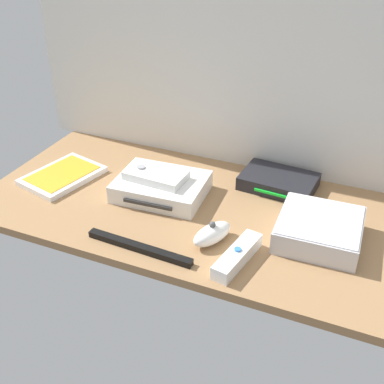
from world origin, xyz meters
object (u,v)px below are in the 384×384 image
at_px(remote_classic_pad, 156,175).
at_px(game_case, 63,176).
at_px(game_console, 161,187).
at_px(mini_computer, 319,229).
at_px(sensor_bar, 139,248).
at_px(remote_nunchuk, 212,234).
at_px(remote_wand, 237,256).
at_px(network_router, 279,181).

bearing_deg(remote_classic_pad, game_case, -171.50).
height_order(game_console, mini_computer, mini_computer).
bearing_deg(mini_computer, remote_classic_pad, 176.13).
height_order(game_case, sensor_bar, game_case).
relative_size(mini_computer, remote_nunchuk, 1.61).
height_order(remote_wand, remote_classic_pad, remote_classic_pad).
relative_size(remote_nunchuk, remote_classic_pad, 0.74).
bearing_deg(sensor_bar, network_router, 63.34).
xyz_separation_m(remote_classic_pad, sensor_bar, (0.06, -0.21, -0.05)).
height_order(game_case, remote_nunchuk, remote_nunchuk).
xyz_separation_m(mini_computer, remote_classic_pad, (-0.40, 0.03, 0.03)).
xyz_separation_m(remote_wand, sensor_bar, (-0.20, -0.04, -0.01)).
relative_size(network_router, remote_classic_pad, 1.27).
relative_size(mini_computer, game_case, 0.81).
xyz_separation_m(mini_computer, remote_wand, (-0.13, -0.14, -0.01)).
height_order(game_console, network_router, game_console).
distance_m(game_console, remote_wand, 0.30).
relative_size(game_case, remote_wand, 1.43).
relative_size(remote_wand, remote_nunchuk, 1.39).
xyz_separation_m(game_case, network_router, (0.52, 0.17, 0.01)).
bearing_deg(network_router, sensor_bar, -115.19).
bearing_deg(remote_classic_pad, sensor_bar, -69.79).
bearing_deg(sensor_bar, remote_wand, 15.05).
distance_m(network_router, remote_classic_pad, 0.31).
distance_m(network_router, remote_nunchuk, 0.28).
xyz_separation_m(game_case, remote_classic_pad, (0.26, 0.03, 0.05)).
relative_size(game_console, sensor_bar, 0.91).
bearing_deg(remote_classic_pad, remote_wand, -29.24).
relative_size(game_case, network_router, 1.15).
relative_size(game_case, sensor_bar, 0.90).
xyz_separation_m(network_router, remote_classic_pad, (-0.26, -0.15, 0.04)).
distance_m(mini_computer, game_case, 0.65).
bearing_deg(remote_classic_pad, network_router, 32.19).
bearing_deg(game_console, game_case, -177.43).
bearing_deg(game_console, network_router, 26.26).
height_order(remote_wand, remote_nunchuk, remote_nunchuk).
distance_m(game_console, sensor_bar, 0.22).
bearing_deg(sensor_bar, game_console, 106.61).
distance_m(remote_classic_pad, sensor_bar, 0.22).
height_order(remote_wand, sensor_bar, remote_wand).
xyz_separation_m(game_console, network_router, (0.25, 0.14, -0.00)).
height_order(game_console, remote_classic_pad, remote_classic_pad).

